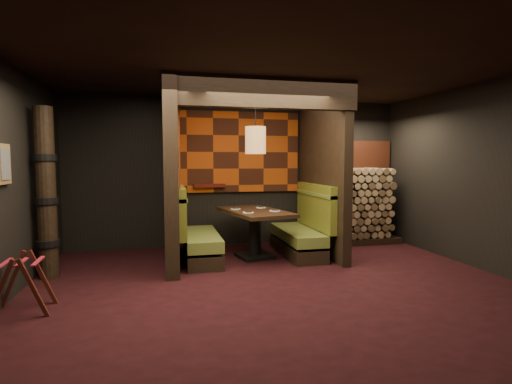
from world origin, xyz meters
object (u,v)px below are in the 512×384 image
object	(u,v)px
firewood_stack	(355,206)
pendant_lamp	(255,140)
booth_bench_right	(303,232)
dining_table	(255,224)
luggage_rack	(23,281)
totem_column	(46,194)
booth_bench_left	(195,236)

from	to	relation	value
firewood_stack	pendant_lamp	bearing A→B (deg)	-160.21
booth_bench_right	dining_table	world-z (taller)	booth_bench_right
luggage_rack	totem_column	bearing A→B (deg)	93.45
pendant_lamp	booth_bench_left	bearing A→B (deg)	174.06
luggage_rack	totem_column	distance (m)	1.57
booth_bench_right	luggage_rack	bearing A→B (deg)	-154.31
booth_bench_right	firewood_stack	bearing A→B (deg)	27.35
booth_bench_left	luggage_rack	world-z (taller)	booth_bench_left
luggage_rack	firewood_stack	size ratio (longest dim) A/B	0.40
dining_table	luggage_rack	bearing A→B (deg)	-148.88
booth_bench_left	firewood_stack	xyz separation A→B (m)	(3.25, 0.70, 0.35)
firewood_stack	luggage_rack	bearing A→B (deg)	-153.88
pendant_lamp	totem_column	bearing A→B (deg)	-171.82
pendant_lamp	firewood_stack	distance (m)	2.68
booth_bench_right	pendant_lamp	xyz separation A→B (m)	(-0.88, -0.10, 1.59)
booth_bench_right	totem_column	xyz separation A→B (m)	(-3.98, -0.55, 0.79)
booth_bench_left	pendant_lamp	world-z (taller)	pendant_lamp
dining_table	firewood_stack	size ratio (longest dim) A/B	0.98
dining_table	booth_bench_left	bearing A→B (deg)	176.88
booth_bench_left	luggage_rack	xyz separation A→B (m)	(-2.01, -1.88, -0.06)
booth_bench_right	firewood_stack	distance (m)	1.56
booth_bench_left	luggage_rack	bearing A→B (deg)	-136.94
pendant_lamp	dining_table	bearing A→B (deg)	90.00
dining_table	firewood_stack	world-z (taller)	firewood_stack
booth_bench_left	dining_table	size ratio (longest dim) A/B	0.95
dining_table	totem_column	distance (m)	3.20
booth_bench_right	pendant_lamp	world-z (taller)	pendant_lamp
booth_bench_left	totem_column	xyz separation A→B (m)	(-2.09, -0.55, 0.79)
booth_bench_right	dining_table	xyz separation A→B (m)	(-0.88, -0.05, 0.18)
booth_bench_left	booth_bench_right	distance (m)	1.89
dining_table	totem_column	xyz separation A→B (m)	(-3.10, -0.50, 0.61)
booth_bench_left	pendant_lamp	size ratio (longest dim) A/B	1.48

